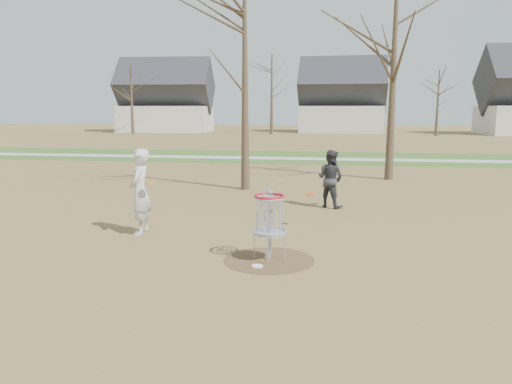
# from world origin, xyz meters

# --- Properties ---
(ground) EXTENTS (160.00, 160.00, 0.00)m
(ground) POSITION_xyz_m (0.00, 0.00, 0.00)
(ground) COLOR brown
(ground) RESTS_ON ground
(green_band) EXTENTS (160.00, 8.00, 0.01)m
(green_band) POSITION_xyz_m (0.00, 21.00, 0.01)
(green_band) COLOR #2D5119
(green_band) RESTS_ON ground
(footpath) EXTENTS (160.00, 1.50, 0.01)m
(footpath) POSITION_xyz_m (0.00, 20.00, 0.01)
(footpath) COLOR #9E9E99
(footpath) RESTS_ON green_band
(dirt_circle) EXTENTS (1.80, 1.80, 0.01)m
(dirt_circle) POSITION_xyz_m (0.00, 0.00, 0.01)
(dirt_circle) COLOR #47331E
(dirt_circle) RESTS_ON ground
(player_standing) EXTENTS (0.56, 0.79, 2.03)m
(player_standing) POSITION_xyz_m (-3.28, 1.60, 1.02)
(player_standing) COLOR silver
(player_standing) RESTS_ON ground
(player_throwing) EXTENTS (1.05, 0.98, 1.73)m
(player_throwing) POSITION_xyz_m (1.12, 5.58, 0.87)
(player_throwing) COLOR #2E2E33
(player_throwing) RESTS_ON ground
(disc_grounded) EXTENTS (0.22, 0.22, 0.02)m
(disc_grounded) POSITION_xyz_m (-0.17, -0.47, 0.02)
(disc_grounded) COLOR white
(disc_grounded) RESTS_ON dirt_circle
(discs_in_play) EXTENTS (3.81, 1.72, 0.47)m
(discs_in_play) POSITION_xyz_m (-1.05, 2.13, 1.06)
(discs_in_play) COLOR #ED3F0C
(discs_in_play) RESTS_ON ground
(disc_golf_basket) EXTENTS (0.64, 0.64, 1.35)m
(disc_golf_basket) POSITION_xyz_m (0.00, 0.00, 0.91)
(disc_golf_basket) COLOR #9EA3AD
(disc_golf_basket) RESTS_ON ground
(bare_trees) EXTENTS (52.62, 44.98, 9.00)m
(bare_trees) POSITION_xyz_m (1.78, 35.79, 5.35)
(bare_trees) COLOR #382B1E
(bare_trees) RESTS_ON ground
(houses_row) EXTENTS (56.51, 10.01, 7.26)m
(houses_row) POSITION_xyz_m (4.32, 52.56, 3.52)
(houses_row) COLOR silver
(houses_row) RESTS_ON ground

